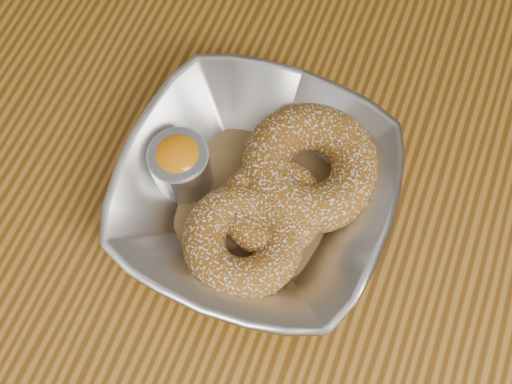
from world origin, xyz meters
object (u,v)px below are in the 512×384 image
(serving_bowl, at_px, (256,193))
(donut_front, at_px, (243,241))
(donut_extra, at_px, (273,207))
(ramekin, at_px, (180,165))
(donut_back, at_px, (310,167))
(table, at_px, (322,288))

(serving_bowl, height_order, donut_front, serving_bowl)
(donut_extra, relative_size, ramekin, 1.57)
(donut_back, height_order, ramekin, ramekin)
(table, height_order, donut_front, donut_front)
(table, xyz_separation_m, ramekin, (-0.14, 0.02, 0.14))
(donut_extra, bearing_deg, table, -16.54)
(table, distance_m, ramekin, 0.20)
(donut_back, xyz_separation_m, ramekin, (-0.10, -0.04, 0.01))
(ramekin, bearing_deg, serving_bowl, 2.29)
(table, bearing_deg, serving_bowl, 163.24)
(serving_bowl, relative_size, ramekin, 4.02)
(donut_front, relative_size, ramekin, 1.76)
(serving_bowl, bearing_deg, donut_front, -82.89)
(donut_back, relative_size, ramekin, 2.09)
(donut_front, relative_size, donut_extra, 1.12)
(donut_back, xyz_separation_m, donut_extra, (-0.02, -0.04, -0.01))
(donut_front, bearing_deg, ramekin, 151.14)
(table, bearing_deg, donut_back, 126.26)
(serving_bowl, relative_size, donut_front, 2.28)
(table, xyz_separation_m, serving_bowl, (-0.08, 0.02, 0.13))
(table, relative_size, ramekin, 21.70)
(donut_front, bearing_deg, serving_bowl, 97.11)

